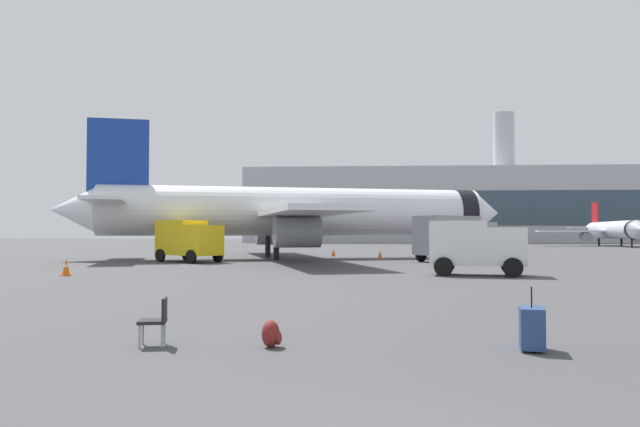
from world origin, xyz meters
TOP-DOWN VIEW (x-y plane):
  - airplane_at_gate at (-4.98, 42.45)m, footprint 35.19×32.08m
  - airplane_taxiing at (38.20, 87.83)m, footprint 21.63×23.94m
  - service_truck at (-11.70, 36.32)m, footprint 5.18×4.59m
  - fuel_truck at (6.83, 38.22)m, footprint 6.26×5.49m
  - cargo_van at (5.62, 24.44)m, footprint 4.70×3.03m
  - safety_cone_near at (6.40, 36.70)m, footprint 0.44×0.44m
  - safety_cone_mid at (-13.79, 23.05)m, footprint 0.44×0.44m
  - safety_cone_far at (1.76, 42.35)m, footprint 0.44×0.44m
  - safety_cone_outer at (-2.08, 47.41)m, footprint 0.44×0.44m
  - rolling_suitcase at (2.96, 6.01)m, footprint 0.52×0.71m
  - traveller_backpack at (-1.57, 6.02)m, footprint 0.36×0.40m
  - gate_chair at (-3.65, 6.02)m, footprint 0.57×0.57m
  - terminal_building at (17.09, 123.78)m, footprint 80.19×17.04m

SIDE VIEW (x-z plane):
  - traveller_backpack at x=-1.57m, z-range -0.01..0.47m
  - safety_cone_near at x=6.40m, z-range -0.01..0.64m
  - safety_cone_outer at x=-2.08m, z-range -0.01..0.67m
  - safety_cone_far at x=1.76m, z-range -0.01..0.68m
  - rolling_suitcase at x=2.96m, z-range -0.16..0.94m
  - safety_cone_mid at x=-13.79m, z-range -0.01..0.81m
  - gate_chair at x=-3.65m, z-range 0.07..0.93m
  - cargo_van at x=5.62m, z-range 0.15..2.75m
  - service_truck at x=-11.70m, z-range 0.16..3.05m
  - fuel_truck at x=6.83m, z-range 0.17..3.37m
  - airplane_taxiing at x=38.20m, z-range -1.07..5.96m
  - airplane_at_gate at x=-4.98m, z-range -1.59..8.91m
  - terminal_building at x=17.09m, z-range -5.85..21.52m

